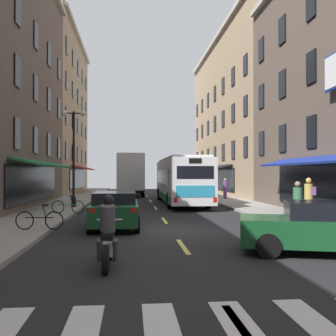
{
  "coord_description": "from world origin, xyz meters",
  "views": [
    {
      "loc": [
        -1.53,
        -15.23,
        2.15
      ],
      "look_at": [
        0.87,
        10.56,
        2.49
      ],
      "focal_mm": 42.99,
      "sensor_mm": 36.0,
      "label": 1
    }
  ],
  "objects_px": {
    "pedestrian_near": "(309,197)",
    "pedestrian_rear": "(225,188)",
    "bicycle_mid": "(40,220)",
    "transit_bus": "(181,180)",
    "sedan_mid": "(329,227)",
    "sedan_near": "(115,209)",
    "motorcycle_rider": "(108,236)",
    "pedestrian_far": "(298,202)",
    "street_lamp_twin": "(74,154)",
    "sedan_far": "(129,185)",
    "bicycle_near": "(68,206)",
    "box_truck": "(130,175)"
  },
  "relations": [
    {
      "from": "sedan_mid",
      "to": "bicycle_mid",
      "type": "distance_m",
      "value": 9.58
    },
    {
      "from": "sedan_mid",
      "to": "motorcycle_rider",
      "type": "height_order",
      "value": "motorcycle_rider"
    },
    {
      "from": "motorcycle_rider",
      "to": "pedestrian_near",
      "type": "height_order",
      "value": "pedestrian_near"
    },
    {
      "from": "motorcycle_rider",
      "to": "pedestrian_far",
      "type": "bearing_deg",
      "value": 40.55
    },
    {
      "from": "box_truck",
      "to": "pedestrian_rear",
      "type": "distance_m",
      "value": 9.92
    },
    {
      "from": "pedestrian_near",
      "to": "street_lamp_twin",
      "type": "xyz_separation_m",
      "value": [
        -11.06,
        7.66,
        2.21
      ]
    },
    {
      "from": "pedestrian_far",
      "to": "pedestrian_rear",
      "type": "xyz_separation_m",
      "value": [
        0.77,
        15.57,
        -0.04
      ]
    },
    {
      "from": "transit_bus",
      "to": "pedestrian_near",
      "type": "height_order",
      "value": "transit_bus"
    },
    {
      "from": "bicycle_near",
      "to": "pedestrian_near",
      "type": "bearing_deg",
      "value": -19.32
    },
    {
      "from": "transit_bus",
      "to": "pedestrian_rear",
      "type": "height_order",
      "value": "transit_bus"
    },
    {
      "from": "sedan_near",
      "to": "sedan_mid",
      "type": "height_order",
      "value": "sedan_near"
    },
    {
      "from": "sedan_far",
      "to": "street_lamp_twin",
      "type": "relative_size",
      "value": 0.73
    },
    {
      "from": "pedestrian_far",
      "to": "box_truck",
      "type": "bearing_deg",
      "value": 140.36
    },
    {
      "from": "pedestrian_near",
      "to": "pedestrian_rear",
      "type": "distance_m",
      "value": 14.34
    },
    {
      "from": "pedestrian_near",
      "to": "pedestrian_rear",
      "type": "xyz_separation_m",
      "value": [
        -0.27,
        14.33,
        -0.14
      ]
    },
    {
      "from": "sedan_far",
      "to": "motorcycle_rider",
      "type": "height_order",
      "value": "motorcycle_rider"
    },
    {
      "from": "bicycle_mid",
      "to": "pedestrian_near",
      "type": "distance_m",
      "value": 11.1
    },
    {
      "from": "transit_bus",
      "to": "bicycle_mid",
      "type": "bearing_deg",
      "value": -116.88
    },
    {
      "from": "motorcycle_rider",
      "to": "pedestrian_far",
      "type": "relative_size",
      "value": 1.23
    },
    {
      "from": "sedan_far",
      "to": "pedestrian_far",
      "type": "xyz_separation_m",
      "value": [
        6.87,
        -33.32,
        0.31
      ]
    },
    {
      "from": "pedestrian_near",
      "to": "pedestrian_rear",
      "type": "bearing_deg",
      "value": 34.93
    },
    {
      "from": "pedestrian_near",
      "to": "sedan_mid",
      "type": "bearing_deg",
      "value": -166.69
    },
    {
      "from": "street_lamp_twin",
      "to": "box_truck",
      "type": "bearing_deg",
      "value": 75.71
    },
    {
      "from": "sedan_near",
      "to": "bicycle_mid",
      "type": "bearing_deg",
      "value": -151.55
    },
    {
      "from": "transit_bus",
      "to": "motorcycle_rider",
      "type": "height_order",
      "value": "transit_bus"
    },
    {
      "from": "transit_bus",
      "to": "pedestrian_rear",
      "type": "xyz_separation_m",
      "value": [
        3.9,
        3.07,
        -0.71
      ]
    },
    {
      "from": "sedan_mid",
      "to": "pedestrian_far",
      "type": "distance_m",
      "value": 5.4
    },
    {
      "from": "box_truck",
      "to": "pedestrian_near",
      "type": "bearing_deg",
      "value": -69.7
    },
    {
      "from": "sedan_far",
      "to": "pedestrian_rear",
      "type": "bearing_deg",
      "value": -66.71
    },
    {
      "from": "bicycle_near",
      "to": "pedestrian_far",
      "type": "relative_size",
      "value": 0.99
    },
    {
      "from": "box_truck",
      "to": "bicycle_near",
      "type": "distance_m",
      "value": 17.39
    },
    {
      "from": "box_truck",
      "to": "motorcycle_rider",
      "type": "xyz_separation_m",
      "value": [
        -0.48,
        -28.18,
        -1.29
      ]
    },
    {
      "from": "bicycle_mid",
      "to": "pedestrian_near",
      "type": "relative_size",
      "value": 0.94
    },
    {
      "from": "box_truck",
      "to": "sedan_near",
      "type": "distance_m",
      "value": 21.46
    },
    {
      "from": "sedan_mid",
      "to": "pedestrian_far",
      "type": "height_order",
      "value": "pedestrian_far"
    },
    {
      "from": "bicycle_near",
      "to": "sedan_mid",
      "type": "bearing_deg",
      "value": -50.74
    },
    {
      "from": "transit_bus",
      "to": "pedestrian_far",
      "type": "distance_m",
      "value": 12.91
    },
    {
      "from": "transit_bus",
      "to": "pedestrian_near",
      "type": "xyz_separation_m",
      "value": [
        4.17,
        -11.27,
        -0.57
      ]
    },
    {
      "from": "box_truck",
      "to": "street_lamp_twin",
      "type": "bearing_deg",
      "value": -104.29
    },
    {
      "from": "pedestrian_far",
      "to": "transit_bus",
      "type": "bearing_deg",
      "value": 137.59
    },
    {
      "from": "sedan_near",
      "to": "bicycle_mid",
      "type": "xyz_separation_m",
      "value": [
        -2.61,
        -1.41,
        -0.22
      ]
    },
    {
      "from": "transit_bus",
      "to": "bicycle_mid",
      "type": "height_order",
      "value": "transit_bus"
    },
    {
      "from": "motorcycle_rider",
      "to": "pedestrian_rear",
      "type": "xyz_separation_m",
      "value": [
        7.91,
        21.68,
        0.26
      ]
    },
    {
      "from": "transit_bus",
      "to": "pedestrian_far",
      "type": "bearing_deg",
      "value": -75.98
    },
    {
      "from": "sedan_near",
      "to": "sedan_far",
      "type": "height_order",
      "value": "sedan_near"
    },
    {
      "from": "box_truck",
      "to": "pedestrian_near",
      "type": "distance_m",
      "value": 22.22
    },
    {
      "from": "sedan_near",
      "to": "sedan_far",
      "type": "xyz_separation_m",
      "value": [
        0.38,
        32.67,
        -0.03
      ]
    },
    {
      "from": "sedan_far",
      "to": "motorcycle_rider",
      "type": "relative_size",
      "value": 2.04
    },
    {
      "from": "bicycle_near",
      "to": "box_truck",
      "type": "bearing_deg",
      "value": 79.75
    },
    {
      "from": "sedan_mid",
      "to": "pedestrian_near",
      "type": "bearing_deg",
      "value": 69.46
    }
  ]
}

